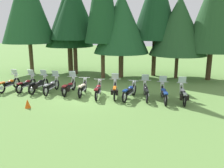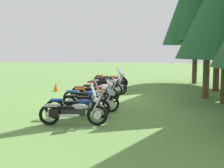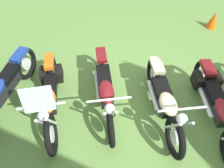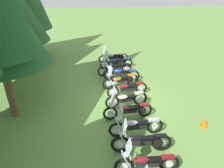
{
  "view_description": "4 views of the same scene",
  "coord_description": "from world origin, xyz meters",
  "views": [
    {
      "loc": [
        5.17,
        -13.45,
        4.2
      ],
      "look_at": [
        1.43,
        0.16,
        0.79
      ],
      "focal_mm": 37.96,
      "sensor_mm": 36.0,
      "label": 1
    },
    {
      "loc": [
        15.49,
        2.87,
        2.53
      ],
      "look_at": [
        -1.01,
        0.5,
        0.64
      ],
      "focal_mm": 50.08,
      "sensor_mm": 36.0,
      "label": 2
    },
    {
      "loc": [
        0.36,
        2.26,
        3.4
      ],
      "look_at": [
        0.5,
        -0.18,
        0.55
      ],
      "focal_mm": 31.53,
      "sensor_mm": 36.0,
      "label": 3
    },
    {
      "loc": [
        -9.34,
        1.49,
        5.78
      ],
      "look_at": [
        0.93,
        0.65,
        0.59
      ],
      "focal_mm": 33.79,
      "sensor_mm": 36.0,
      "label": 4
    }
  ],
  "objects": [
    {
      "name": "motorcycle_2",
      "position": [
        -3.54,
        -0.08,
        0.47
      ],
      "size": [
        0.69,
        2.26,
        1.38
      ],
      "rotation": [
        0.0,
        0.0,
        1.54
      ],
      "color": "black",
      "rests_on": "ground_plane"
    },
    {
      "name": "motorcycle_10",
      "position": [
        4.58,
        0.07,
        0.47
      ],
      "size": [
        0.75,
        2.36,
        1.37
      ],
      "rotation": [
        0.0,
        0.0,
        1.75
      ],
      "color": "black",
      "rests_on": "ground_plane"
    },
    {
      "name": "motorcycle_7",
      "position": [
        1.64,
        0.06,
        0.46
      ],
      "size": [
        0.85,
        2.2,
        1.38
      ],
      "rotation": [
        0.0,
        0.0,
        1.8
      ],
      "color": "black",
      "rests_on": "ground_plane"
    },
    {
      "name": "pine_tree_1",
      "position": [
        -4.73,
        7.43,
        5.21
      ],
      "size": [
        4.49,
        4.49,
        8.05
      ],
      "color": "#42301E",
      "rests_on": "ground_plane"
    },
    {
      "name": "motorcycle_3",
      "position": [
        -2.62,
        -0.01,
        0.47
      ],
      "size": [
        0.61,
        2.27,
        1.36
      ],
      "rotation": [
        0.0,
        0.0,
        1.63
      ],
      "color": "black",
      "rests_on": "ground_plane"
    },
    {
      "name": "motorcycle_8",
      "position": [
        2.58,
        -0.04,
        0.46
      ],
      "size": [
        0.66,
        2.28,
        1.01
      ],
      "rotation": [
        0.0,
        0.0,
        1.41
      ],
      "color": "black",
      "rests_on": "ground_plane"
    },
    {
      "name": "motorcycle_9",
      "position": [
        3.5,
        0.3,
        0.47
      ],
      "size": [
        0.8,
        2.32,
        1.35
      ],
      "rotation": [
        0.0,
        0.0,
        1.78
      ],
      "color": "black",
      "rests_on": "ground_plane"
    },
    {
      "name": "motorcycle_5",
      "position": [
        -0.47,
        0.06,
        0.44
      ],
      "size": [
        0.73,
        2.16,
        1.01
      ],
      "rotation": [
        0.0,
        0.0,
        1.73
      ],
      "color": "black",
      "rests_on": "ground_plane"
    },
    {
      "name": "pine_tree_5",
      "position": [
        3.24,
        7.48,
        6.21
      ],
      "size": [
        4.05,
        4.05,
        9.34
      ],
      "color": "#42301E",
      "rests_on": "ground_plane"
    },
    {
      "name": "pine_tree_7",
      "position": [
        7.73,
        6.9,
        5.56
      ],
      "size": [
        4.18,
        4.18,
        8.87
      ],
      "color": "#42301E",
      "rests_on": "ground_plane"
    },
    {
      "name": "motorcycle_0",
      "position": [
        -5.64,
        -0.3,
        0.47
      ],
      "size": [
        0.65,
        2.23,
        1.37
      ],
      "rotation": [
        0.0,
        0.0,
        1.56
      ],
      "color": "black",
      "rests_on": "ground_plane"
    },
    {
      "name": "pine_tree_6",
      "position": [
        5.19,
        6.92,
        4.3
      ],
      "size": [
        4.7,
        4.7,
        6.67
      ],
      "color": "#42301E",
      "rests_on": "ground_plane"
    },
    {
      "name": "pine_tree_0",
      "position": [
        -7.8,
        5.6,
        6.21
      ],
      "size": [
        4.71,
        4.71,
        9.63
      ],
      "color": "#4C3823",
      "rests_on": "ground_plane"
    },
    {
      "name": "pine_tree_4",
      "position": [
        0.63,
        6.0,
        4.56
      ],
      "size": [
        4.6,
        4.6,
        7.06
      ],
      "color": "#4C3823",
      "rests_on": "ground_plane"
    },
    {
      "name": "motorcycle_11",
      "position": [
        5.65,
        0.13,
        0.47
      ],
      "size": [
        0.69,
        2.29,
        1.36
      ],
      "rotation": [
        0.0,
        0.0,
        1.68
      ],
      "color": "black",
      "rests_on": "ground_plane"
    },
    {
      "name": "motorcycle_1",
      "position": [
        -4.51,
        -0.01,
        0.45
      ],
      "size": [
        0.69,
        2.17,
        1.35
      ],
      "rotation": [
        0.0,
        0.0,
        1.56
      ],
      "color": "black",
      "rests_on": "ground_plane"
    },
    {
      "name": "pine_tree_2",
      "position": [
        -3.73,
        6.39,
        5.66
      ],
      "size": [
        4.19,
        4.19,
        8.22
      ],
      "color": "#42301E",
      "rests_on": "ground_plane"
    },
    {
      "name": "traffic_cone",
      "position": [
        -2.33,
        -3.09,
        0.24
      ],
      "size": [
        0.32,
        0.32,
        0.48
      ],
      "primitive_type": "cone",
      "color": "#EA590F",
      "rests_on": "ground_plane"
    },
    {
      "name": "ground_plane",
      "position": [
        0.0,
        0.0,
        0.0
      ],
      "size": [
        80.0,
        80.0,
        0.0
      ],
      "primitive_type": "plane",
      "color": "#608C42"
    },
    {
      "name": "motorcycle_4",
      "position": [
        -1.43,
        0.09,
        0.45
      ],
      "size": [
        0.7,
        2.3,
        1.35
      ],
      "rotation": [
        0.0,
        0.0,
        1.64
      ],
      "color": "black",
      "rests_on": "ground_plane"
    },
    {
      "name": "motorcycle_6",
      "position": [
        0.63,
        -0.14,
        0.45
      ],
      "size": [
        0.75,
        2.27,
        0.99
      ],
      "rotation": [
        0.0,
        0.0,
        1.76
      ],
      "color": "black",
      "rests_on": "ground_plane"
    }
  ]
}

